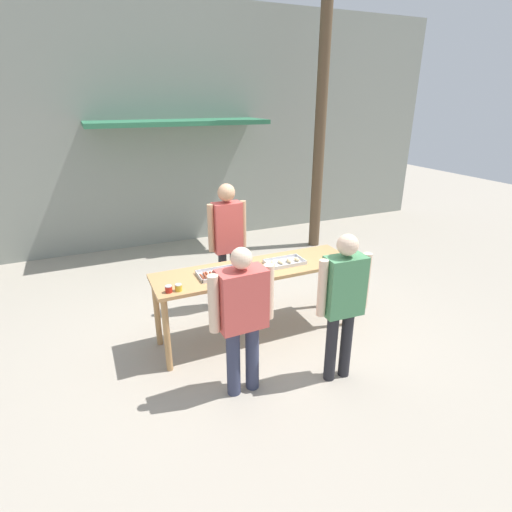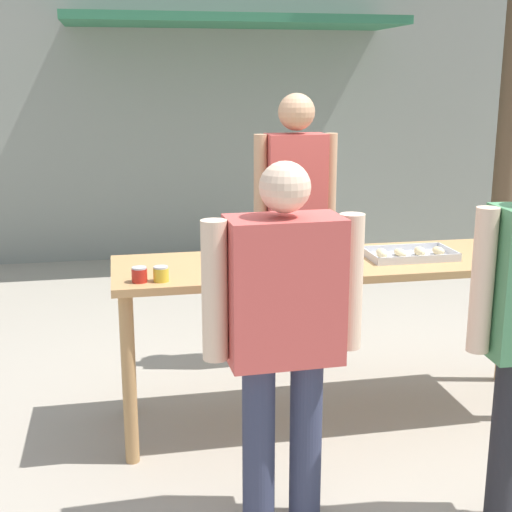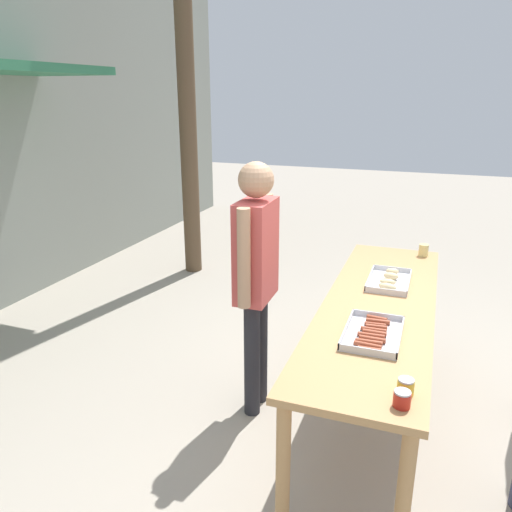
% 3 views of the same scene
% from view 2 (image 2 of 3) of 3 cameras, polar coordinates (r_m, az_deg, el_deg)
% --- Properties ---
extents(ground_plane, '(24.00, 24.00, 0.00)m').
position_cam_2_polar(ground_plane, '(4.20, 6.57, -12.57)').
color(ground_plane, '#A39989').
extents(building_facade_back, '(12.00, 1.11, 4.50)m').
position_cam_2_polar(building_facade_back, '(7.65, -2.39, 16.91)').
color(building_facade_back, gray).
rests_on(building_facade_back, ground).
extents(serving_table, '(2.46, 0.68, 0.92)m').
position_cam_2_polar(serving_table, '(3.91, 6.90, -1.92)').
color(serving_table, tan).
rests_on(serving_table, ground).
extents(food_tray_sausages, '(0.46, 0.30, 0.04)m').
position_cam_2_polar(food_tray_sausages, '(3.73, -0.08, -0.53)').
color(food_tray_sausages, silver).
rests_on(food_tray_sausages, serving_table).
extents(food_tray_buns, '(0.47, 0.28, 0.06)m').
position_cam_2_polar(food_tray_buns, '(3.98, 12.14, 0.15)').
color(food_tray_buns, silver).
rests_on(food_tray_buns, serving_table).
extents(condiment_jar_mustard, '(0.07, 0.07, 0.07)m').
position_cam_2_polar(condiment_jar_mustard, '(3.47, -9.31, -1.48)').
color(condiment_jar_mustard, '#B22319').
rests_on(condiment_jar_mustard, serving_table).
extents(condiment_jar_ketchup, '(0.07, 0.07, 0.07)m').
position_cam_2_polar(condiment_jar_ketchup, '(3.46, -7.61, -1.43)').
color(condiment_jar_ketchup, gold).
rests_on(condiment_jar_ketchup, serving_table).
extents(person_server_behind_table, '(0.54, 0.23, 1.79)m').
position_cam_2_polar(person_server_behind_table, '(4.59, 3.16, 4.14)').
color(person_server_behind_table, '#232328').
rests_on(person_server_behind_table, ground).
extents(person_customer_holding_hotdog, '(0.67, 0.27, 1.57)m').
position_cam_2_polar(person_customer_holding_hotdog, '(2.90, 2.22, -5.22)').
color(person_customer_holding_hotdog, '#333851').
rests_on(person_customer_holding_hotdog, ground).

